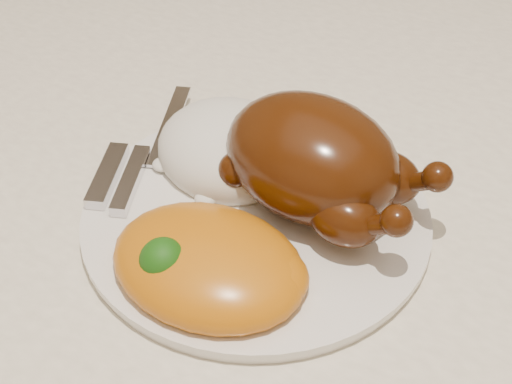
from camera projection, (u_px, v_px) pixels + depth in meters
The scene contains 7 objects.
dining_table at pixel (229, 238), 0.68m from camera, with size 1.60×0.90×0.76m.
tablecloth at pixel (227, 180), 0.64m from camera, with size 1.73×1.03×0.18m.
dinner_plate at pixel (256, 217), 0.55m from camera, with size 0.26×0.26×0.01m, color white.
roast_chicken at pixel (316, 160), 0.52m from camera, with size 0.18×0.12×0.09m.
rice_mound at pixel (230, 150), 0.58m from camera, with size 0.15×0.15×0.07m.
mac_and_cheese at pixel (213, 265), 0.49m from camera, with size 0.15×0.11×0.05m.
cutlery at pixel (139, 160), 0.58m from camera, with size 0.07×0.18×0.01m.
Camera 1 is at (0.27, -0.40, 1.15)m, focal length 50.00 mm.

